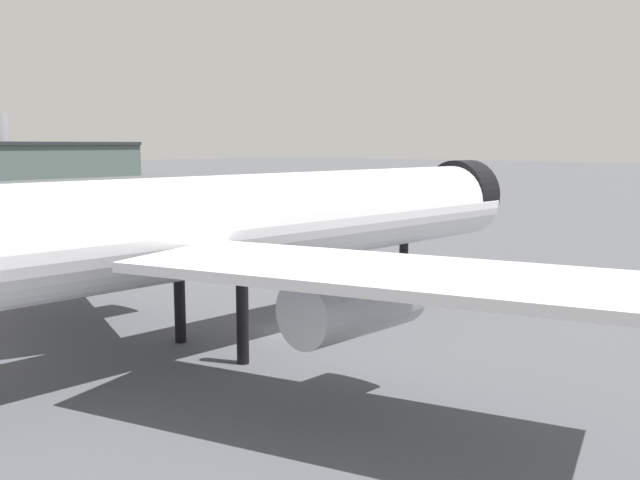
{
  "coord_description": "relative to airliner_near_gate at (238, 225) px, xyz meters",
  "views": [
    {
      "loc": [
        -31.6,
        -33.03,
        12.42
      ],
      "look_at": [
        2.98,
        -0.74,
        5.89
      ],
      "focal_mm": 39.02,
      "sensor_mm": 36.0,
      "label": 1
    }
  ],
  "objects": [
    {
      "name": "airliner_near_gate",
      "position": [
        0.0,
        0.0,
        0.0
      ],
      "size": [
        58.35,
        53.34,
        17.07
      ],
      "rotation": [
        0.0,
        0.0,
        -0.02
      ],
      "color": "white",
      "rests_on": "ground"
    },
    {
      "name": "ground",
      "position": [
        4.23,
        0.58,
        -7.52
      ],
      "size": [
        900.0,
        900.0,
        0.0
      ],
      "primitive_type": "plane",
      "color": "#4C4F54"
    }
  ]
}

